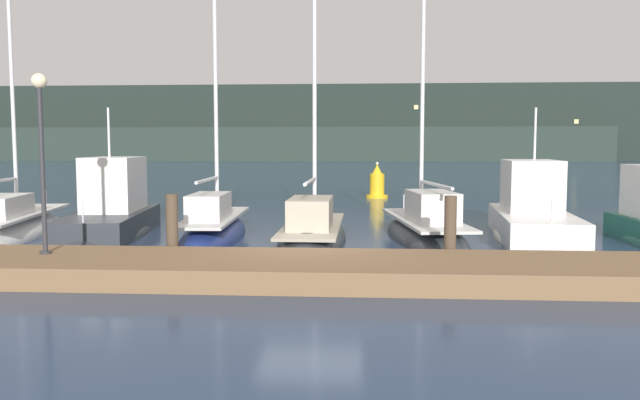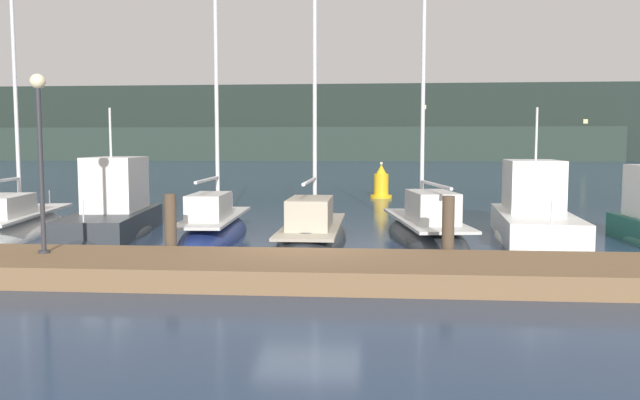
% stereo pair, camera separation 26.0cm
% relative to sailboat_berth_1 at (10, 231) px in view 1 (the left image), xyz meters
% --- Properties ---
extents(ground_plane, '(400.00, 400.00, 0.00)m').
position_rel_sailboat_berth_1_xyz_m(ground_plane, '(9.66, -3.85, -0.14)').
color(ground_plane, navy).
extents(dock, '(26.98, 2.80, 0.45)m').
position_rel_sailboat_berth_1_xyz_m(dock, '(9.66, -5.81, 0.09)').
color(dock, brown).
rests_on(dock, ground).
extents(mooring_pile_1, '(0.28, 0.28, 1.64)m').
position_rel_sailboat_berth_1_xyz_m(mooring_pile_1, '(6.42, -4.16, 0.68)').
color(mooring_pile_1, '#4C3D2D').
rests_on(mooring_pile_1, ground).
extents(mooring_pile_2, '(0.28, 0.28, 1.64)m').
position_rel_sailboat_berth_1_xyz_m(mooring_pile_2, '(12.89, -4.16, 0.68)').
color(mooring_pile_2, '#4C3D2D').
rests_on(mooring_pile_2, ground).
extents(sailboat_berth_1, '(3.52, 7.90, 10.66)m').
position_rel_sailboat_berth_1_xyz_m(sailboat_berth_1, '(0.00, 0.00, 0.00)').
color(sailboat_berth_1, white).
rests_on(sailboat_berth_1, ground).
extents(motorboat_berth_2, '(3.00, 6.59, 4.56)m').
position_rel_sailboat_berth_1_xyz_m(motorboat_berth_2, '(3.07, 0.38, 0.30)').
color(motorboat_berth_2, '#2D3338').
rests_on(motorboat_berth_2, ground).
extents(sailboat_berth_3, '(1.96, 6.65, 9.17)m').
position_rel_sailboat_berth_1_xyz_m(sailboat_berth_3, '(6.47, -0.23, 0.02)').
color(sailboat_berth_3, navy).
rests_on(sailboat_berth_3, ground).
extents(sailboat_berth_4, '(1.91, 7.05, 10.53)m').
position_rel_sailboat_berth_1_xyz_m(sailboat_berth_4, '(9.46, -0.63, 0.01)').
color(sailboat_berth_4, '#2D3338').
rests_on(sailboat_berth_4, ground).
extents(sailboat_berth_5, '(2.76, 7.08, 10.23)m').
position_rel_sailboat_berth_1_xyz_m(sailboat_berth_5, '(12.75, -0.11, 0.04)').
color(sailboat_berth_5, '#2D3338').
rests_on(sailboat_berth_5, ground).
extents(motorboat_berth_6, '(2.90, 6.74, 4.38)m').
position_rel_sailboat_berth_1_xyz_m(motorboat_berth_6, '(16.01, 0.58, 0.34)').
color(motorboat_berth_6, white).
rests_on(motorboat_berth_6, ground).
extents(channel_buoy, '(1.16, 1.16, 1.93)m').
position_rel_sailboat_berth_1_xyz_m(channel_buoy, '(11.68, 14.93, 0.57)').
color(channel_buoy, gold).
rests_on(channel_buoy, ground).
extents(dock_lamppost, '(0.32, 0.32, 3.85)m').
position_rel_sailboat_berth_1_xyz_m(dock_lamppost, '(4.06, -5.57, 2.90)').
color(dock_lamppost, '#2D2D33').
rests_on(dock_lamppost, dock).
extents(hillside_backdrop, '(240.00, 23.00, 14.77)m').
position_rel_sailboat_berth_1_xyz_m(hillside_backdrop, '(6.13, 109.54, 6.66)').
color(hillside_backdrop, '#1E2823').
rests_on(hillside_backdrop, ground).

